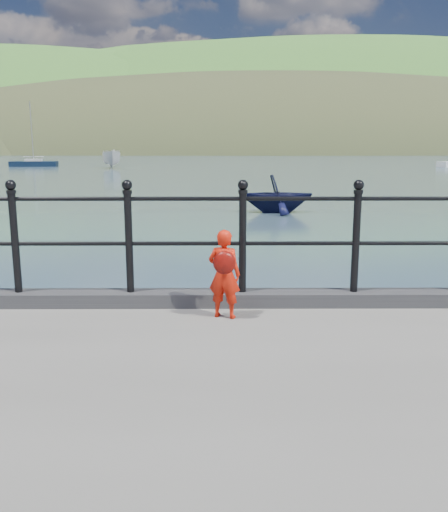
{
  "coord_description": "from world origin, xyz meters",
  "views": [
    {
      "loc": [
        0.37,
        -5.78,
        2.68
      ],
      "look_at": [
        0.4,
        -0.2,
        1.55
      ],
      "focal_mm": 38.0,
      "sensor_mm": 36.0,
      "label": 1
    }
  ],
  "objects_px": {
    "child": "(224,273)",
    "launch_navy": "(276,194)",
    "launch_white": "(112,159)",
    "sailboat_left": "(34,164)",
    "railing": "(186,230)"
  },
  "relations": [
    {
      "from": "child",
      "to": "launch_navy",
      "type": "relative_size",
      "value": 0.3
    },
    {
      "from": "launch_white",
      "to": "sailboat_left",
      "type": "xyz_separation_m",
      "value": [
        -11.62,
        6.15,
        -0.79
      ]
    },
    {
      "from": "launch_white",
      "to": "launch_navy",
      "type": "relative_size",
      "value": 2.0
    },
    {
      "from": "launch_white",
      "to": "child",
      "type": "bearing_deg",
      "value": -91.62
    },
    {
      "from": "railing",
      "to": "launch_navy",
      "type": "relative_size",
      "value": 6.19
    },
    {
      "from": "launch_white",
      "to": "launch_navy",
      "type": "height_order",
      "value": "launch_white"
    },
    {
      "from": "sailboat_left",
      "to": "launch_navy",
      "type": "bearing_deg",
      "value": -67.83
    },
    {
      "from": "railing",
      "to": "launch_white",
      "type": "xyz_separation_m",
      "value": [
        -12.92,
        61.5,
        -0.69
      ]
    },
    {
      "from": "child",
      "to": "sailboat_left",
      "type": "xyz_separation_m",
      "value": [
        -24.94,
        68.09,
        -1.12
      ]
    },
    {
      "from": "railing",
      "to": "child",
      "type": "height_order",
      "value": "railing"
    },
    {
      "from": "launch_white",
      "to": "launch_navy",
      "type": "bearing_deg",
      "value": -84.67
    },
    {
      "from": "child",
      "to": "sailboat_left",
      "type": "height_order",
      "value": "sailboat_left"
    },
    {
      "from": "railing",
      "to": "launch_navy",
      "type": "distance_m",
      "value": 16.76
    },
    {
      "from": "launch_white",
      "to": "sailboat_left",
      "type": "height_order",
      "value": "sailboat_left"
    },
    {
      "from": "child",
      "to": "launch_white",
      "type": "xyz_separation_m",
      "value": [
        -13.32,
        61.94,
        -0.32
      ]
    }
  ]
}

